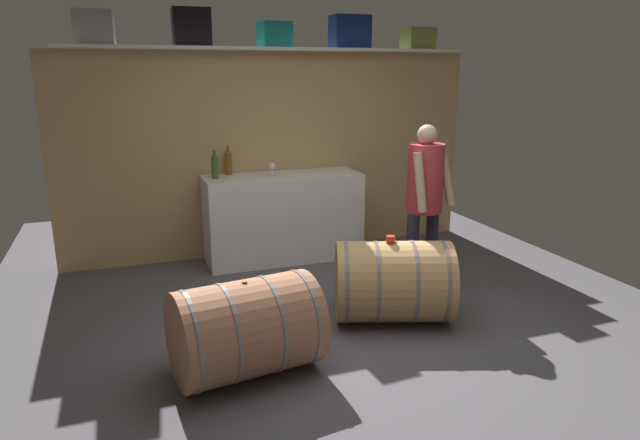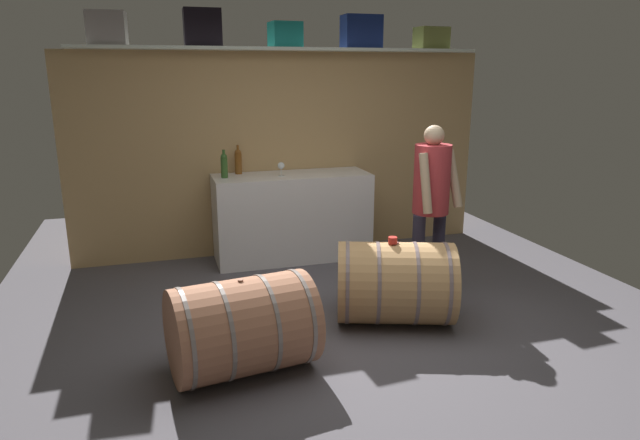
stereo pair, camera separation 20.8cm
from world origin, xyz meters
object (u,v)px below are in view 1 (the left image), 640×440
(wine_glass, at_px, (272,167))
(wine_barrel_near, at_px, (393,281))
(toolcase_olive, at_px, (418,38))
(toolcase_grey, at_px, (94,27))
(toolcase_black, at_px, (191,27))
(toolcase_teal, at_px, (274,35))
(work_cabinet, at_px, (283,217))
(wine_barrel_far, at_px, (246,328))
(wine_bottle_green, at_px, (215,166))
(toolcase_navy, at_px, (350,32))
(tasting_cup, at_px, (391,239))
(winemaker_pouring, at_px, (425,191))
(wine_bottle_amber, at_px, (228,162))

(wine_glass, height_order, wine_barrel_near, wine_glass)
(toolcase_olive, bearing_deg, toolcase_grey, 177.28)
(toolcase_black, xyz_separation_m, toolcase_teal, (0.83, 0.00, -0.05))
(work_cabinet, bearing_deg, wine_barrel_far, -111.93)
(wine_bottle_green, height_order, wine_glass, wine_bottle_green)
(toolcase_navy, distance_m, wine_glass, 1.68)
(tasting_cup, relative_size, winemaker_pouring, 0.05)
(toolcase_olive, distance_m, tasting_cup, 2.90)
(toolcase_black, bearing_deg, toolcase_grey, -179.59)
(wine_bottle_amber, bearing_deg, toolcase_navy, 0.23)
(wine_glass, height_order, tasting_cup, wine_glass)
(wine_bottle_green, bearing_deg, wine_barrel_far, -95.06)
(work_cabinet, height_order, wine_barrel_near, work_cabinet)
(toolcase_teal, bearing_deg, winemaker_pouring, -60.96)
(toolcase_grey, distance_m, wine_bottle_green, 1.67)
(wine_bottle_amber, xyz_separation_m, winemaker_pouring, (1.50, -1.48, -0.12))
(toolcase_black, height_order, work_cabinet, toolcase_black)
(winemaker_pouring, bearing_deg, wine_glass, -68.92)
(toolcase_olive, distance_m, winemaker_pouring, 2.15)
(toolcase_navy, distance_m, wine_bottle_amber, 1.90)
(toolcase_teal, bearing_deg, work_cabinet, -93.89)
(toolcase_grey, relative_size, wine_barrel_near, 0.32)
(wine_glass, relative_size, winemaker_pouring, 0.09)
(toolcase_grey, distance_m, wine_barrel_near, 3.56)
(work_cabinet, distance_m, wine_bottle_amber, 0.82)
(wine_glass, distance_m, tasting_cup, 1.84)
(toolcase_olive, distance_m, wine_barrel_far, 4.07)
(toolcase_teal, xyz_separation_m, wine_barrel_near, (0.41, -2.01, -2.01))
(toolcase_olive, bearing_deg, tasting_cup, -125.56)
(wine_glass, bearing_deg, winemaker_pouring, -48.01)
(toolcase_olive, xyz_separation_m, wine_bottle_green, (-2.37, -0.19, -1.28))
(work_cabinet, relative_size, tasting_cup, 23.11)
(work_cabinet, height_order, winemaker_pouring, winemaker_pouring)
(wine_barrel_near, bearing_deg, wine_bottle_amber, 134.13)
(toolcase_olive, bearing_deg, wine_barrel_near, -124.83)
(toolcase_black, distance_m, wine_bottle_green, 1.36)
(toolcase_grey, distance_m, wine_bottle_amber, 1.76)
(toolcase_olive, bearing_deg, toolcase_teal, 177.28)
(wine_barrel_near, bearing_deg, work_cabinet, 121.76)
(work_cabinet, bearing_deg, toolcase_teal, 90.46)
(toolcase_teal, xyz_separation_m, wine_glass, (-0.12, -0.26, -1.31))
(tasting_cup, bearing_deg, wine_glass, 105.87)
(toolcase_navy, distance_m, winemaker_pouring, 2.08)
(wine_glass, xyz_separation_m, wine_barrel_near, (0.53, -1.74, -0.69))
(wine_bottle_amber, relative_size, wine_bottle_green, 1.07)
(toolcase_navy, bearing_deg, winemaker_pouring, -83.98)
(toolcase_olive, distance_m, wine_glass, 2.23)
(toolcase_grey, xyz_separation_m, toolcase_navy, (2.55, 0.00, 0.02))
(toolcase_navy, bearing_deg, toolcase_olive, 0.66)
(toolcase_grey, bearing_deg, wine_barrel_far, -67.23)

